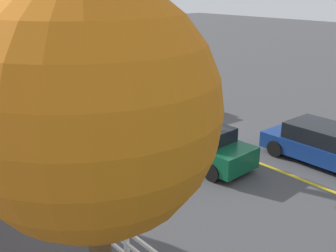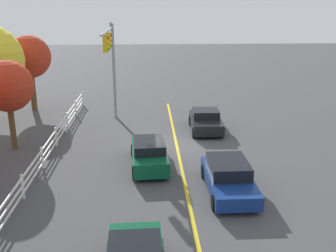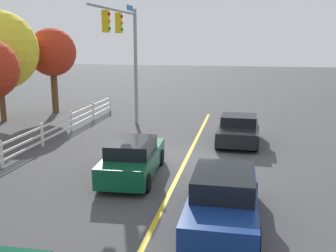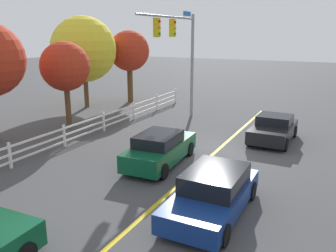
{
  "view_description": "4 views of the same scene",
  "coord_description": "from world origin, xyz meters",
  "px_view_note": "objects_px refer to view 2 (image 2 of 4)",
  "views": [
    {
      "loc": [
        -12.97,
        11.51,
        6.2
      ],
      "look_at": [
        -1.8,
        2.07,
        1.18
      ],
      "focal_mm": 43.87,
      "sensor_mm": 36.0,
      "label": 1
    },
    {
      "loc": [
        -21.62,
        1.66,
        8.05
      ],
      "look_at": [
        -1.82,
        0.61,
        1.78
      ],
      "focal_mm": 41.59,
      "sensor_mm": 36.0,
      "label": 2
    },
    {
      "loc": [
        -16.43,
        -2.31,
        5.04
      ],
      "look_at": [
        -0.54,
        0.79,
        1.45
      ],
      "focal_mm": 41.95,
      "sensor_mm": 36.0,
      "label": 3
    },
    {
      "loc": [
        -15.71,
        -5.14,
        5.56
      ],
      "look_at": [
        -2.25,
        1.62,
        1.56
      ],
      "focal_mm": 37.48,
      "sensor_mm": 36.0,
      "label": 4
    }
  ],
  "objects_px": {
    "car_0": "(206,121)",
    "tree_0": "(7,87)",
    "car_2": "(149,153)",
    "tree_5": "(29,57)",
    "car_1": "(228,177)"
  },
  "relations": [
    {
      "from": "car_0",
      "to": "tree_0",
      "type": "bearing_deg",
      "value": -74.88
    },
    {
      "from": "car_0",
      "to": "car_2",
      "type": "xyz_separation_m",
      "value": [
        -5.69,
        3.77,
        0.05
      ]
    },
    {
      "from": "tree_0",
      "to": "tree_5",
      "type": "relative_size",
      "value": 0.88
    },
    {
      "from": "car_1",
      "to": "tree_5",
      "type": "height_order",
      "value": "tree_5"
    },
    {
      "from": "car_0",
      "to": "car_1",
      "type": "bearing_deg",
      "value": -0.16
    },
    {
      "from": "car_2",
      "to": "tree_0",
      "type": "distance_m",
      "value": 8.8
    },
    {
      "from": "car_0",
      "to": "tree_0",
      "type": "distance_m",
      "value": 12.23
    },
    {
      "from": "car_2",
      "to": "tree_0",
      "type": "height_order",
      "value": "tree_0"
    },
    {
      "from": "tree_0",
      "to": "tree_5",
      "type": "height_order",
      "value": "tree_5"
    },
    {
      "from": "car_2",
      "to": "car_1",
      "type": "bearing_deg",
      "value": -134.13
    },
    {
      "from": "tree_0",
      "to": "car_1",
      "type": "bearing_deg",
      "value": -117.82
    },
    {
      "from": "car_0",
      "to": "car_1",
      "type": "distance_m",
      "value": 8.74
    },
    {
      "from": "car_1",
      "to": "tree_0",
      "type": "bearing_deg",
      "value": -117.82
    },
    {
      "from": "car_1",
      "to": "car_0",
      "type": "bearing_deg",
      "value": 178.31
    },
    {
      "from": "car_2",
      "to": "tree_0",
      "type": "relative_size",
      "value": 0.87
    }
  ]
}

